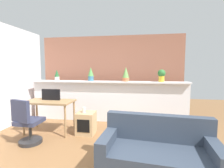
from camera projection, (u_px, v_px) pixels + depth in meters
ground_plane at (84, 158)px, 2.73m from camera, size 12.00×12.00×0.00m
divider_wall at (107, 102)px, 4.65m from camera, size 4.39×0.16×1.11m
plant_shelf at (107, 82)px, 4.55m from camera, size 4.39×0.31×0.04m
brick_wall_behind at (110, 76)px, 5.17m from camera, size 4.39×0.10×2.50m
potted_plant_0 at (57, 75)px, 4.77m from camera, size 0.13×0.13×0.32m
potted_plant_1 at (91, 74)px, 4.63m from camera, size 0.16×0.16×0.38m
potted_plant_2 at (126, 74)px, 4.44m from camera, size 0.18×0.18×0.40m
potted_plant_3 at (162, 75)px, 4.28m from camera, size 0.20×0.20×0.32m
desk at (49, 104)px, 3.82m from camera, size 1.10×0.60×0.75m
tv_monitor at (51, 95)px, 3.88m from camera, size 0.45×0.04×0.26m
office_chair at (27, 125)px, 3.21m from camera, size 0.49×0.50×0.91m
side_cube_shelf at (86, 123)px, 3.75m from camera, size 0.40×0.41×0.50m
vase_on_shelf at (84, 110)px, 3.71m from camera, size 0.07×0.07×0.12m
couch at (157, 156)px, 2.28m from camera, size 1.63×0.90×0.80m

